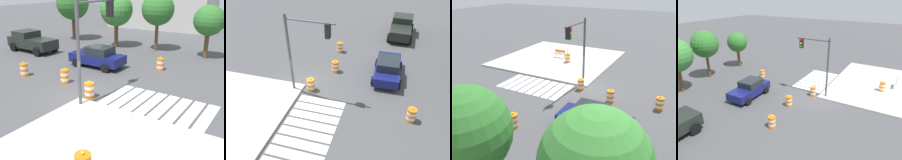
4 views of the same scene
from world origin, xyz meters
The scene contains 12 objects.
ground_plane centered at (0.00, 0.00, 0.00)m, with size 120.00×120.00×0.00m, color #474749.
sidewalk_corner centered at (6.00, -6.00, 0.07)m, with size 12.00×12.00×0.15m, color #BCB7AD.
crosswalk_stripes centered at (4.00, 1.80, 0.01)m, with size 5.85×3.20×0.02m.
sports_car centered at (-2.89, 5.73, 0.81)m, with size 4.34×2.21×1.63m.
traffic_barrel_near_corner centered at (-2.56, 1.60, 0.45)m, with size 0.56×0.56×1.02m.
traffic_barrel_crosswalk_end centered at (0.29, 0.59, 0.45)m, with size 0.56×0.56×1.02m.
traffic_barrel_median_near centered at (-5.93, 1.07, 0.45)m, with size 0.56×0.56×1.02m.
traffic_barrel_median_far centered at (1.54, 7.63, 0.45)m, with size 0.56×0.56×1.02m.
traffic_barrel_on_sidewalk centered at (4.42, -5.04, 0.60)m, with size 0.56×0.56×1.02m.
construction_barricade centered at (5.97, -6.31, 0.72)m, with size 1.30×0.78×1.00m.
traffic_light_pole centered at (0.62, 0.54, 3.91)m, with size 0.47×3.29×5.50m.
street_tree_streetside_far centered at (-1.39, 13.21, 3.90)m, with size 3.03×3.03×5.44m.
Camera 3 is at (-7.27, 17.55, 8.36)m, focal length 39.50 mm.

